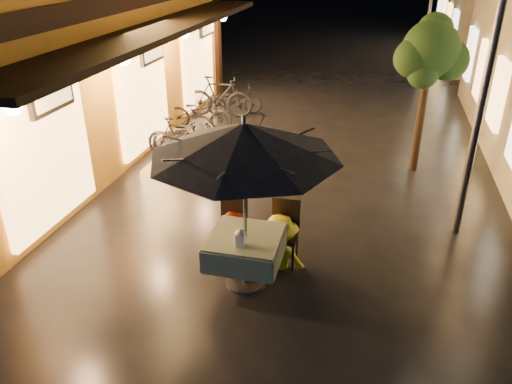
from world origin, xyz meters
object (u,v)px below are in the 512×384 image
(person_orange, at_px, (230,214))
(bicycle_0, at_px, (189,138))
(streetlamp_near, at_px, (492,54))
(patio_umbrella, at_px, (244,140))
(table_lantern, at_px, (240,236))
(cafe_table, at_px, (245,248))
(person_yellow, at_px, (280,218))

(person_orange, relative_size, bicycle_0, 0.87)
(streetlamp_near, relative_size, patio_umbrella, 1.72)
(table_lantern, bearing_deg, cafe_table, 90.00)
(streetlamp_near, distance_m, table_lantern, 4.37)
(cafe_table, bearing_deg, table_lantern, -90.00)
(streetlamp_near, height_order, cafe_table, streetlamp_near)
(person_orange, bearing_deg, table_lantern, 96.58)
(cafe_table, height_order, person_orange, person_orange)
(cafe_table, distance_m, bicycle_0, 4.87)
(streetlamp_near, relative_size, bicycle_0, 2.47)
(streetlamp_near, distance_m, patio_umbrella, 3.82)
(patio_umbrella, distance_m, person_yellow, 1.54)
(streetlamp_near, relative_size, person_yellow, 2.74)
(cafe_table, xyz_separation_m, patio_umbrella, (0.00, 0.00, 1.56))
(patio_umbrella, height_order, person_orange, patio_umbrella)
(table_lantern, bearing_deg, bicycle_0, 118.43)
(table_lantern, height_order, person_yellow, person_yellow)
(streetlamp_near, bearing_deg, table_lantern, -141.23)
(streetlamp_near, bearing_deg, bicycle_0, 159.55)
(cafe_table, height_order, patio_umbrella, patio_umbrella)
(streetlamp_near, xyz_separation_m, table_lantern, (-3.03, -2.43, -2.00))
(streetlamp_near, distance_m, bicycle_0, 6.32)
(person_orange, bearing_deg, patio_umbrella, 104.75)
(table_lantern, xyz_separation_m, person_yellow, (0.36, 0.84, -0.15))
(cafe_table, height_order, person_yellow, person_yellow)
(person_orange, xyz_separation_m, person_yellow, (0.75, -0.00, 0.03))
(person_orange, distance_m, person_yellow, 0.75)
(patio_umbrella, relative_size, table_lantern, 9.85)
(cafe_table, xyz_separation_m, person_orange, (-0.39, 0.60, 0.16))
(person_orange, bearing_deg, streetlamp_near, -173.54)
(person_yellow, distance_m, bicycle_0, 4.58)
(streetlamp_near, distance_m, cafe_table, 4.41)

